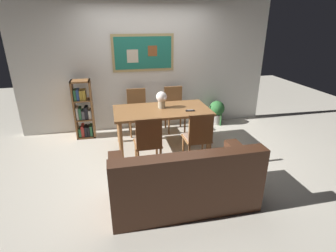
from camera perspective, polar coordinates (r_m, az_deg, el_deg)
name	(u,v)px	position (r m, az deg, el deg)	size (l,w,h in m)	color
ground_plane	(163,156)	(4.58, -1.07, -6.62)	(12.00, 12.00, 0.00)	beige
wall_back_with_painting	(148,66)	(5.59, -4.41, 12.80)	(5.20, 0.14, 2.60)	silver
dining_table	(162,114)	(4.69, -1.33, 2.66)	(1.69, 0.91, 0.73)	brown
dining_chair_far_left	(137,108)	(5.40, -6.71, 3.98)	(0.40, 0.41, 0.91)	brown
dining_chair_near_right	(198,135)	(4.11, 6.64, -1.93)	(0.40, 0.41, 0.91)	brown
dining_chair_far_right	(174,105)	(5.54, 1.35, 4.58)	(0.40, 0.41, 0.91)	brown
dining_chair_near_left	(148,140)	(3.93, -4.32, -3.00)	(0.40, 0.41, 0.91)	brown
leather_couch	(183,183)	(3.36, 3.38, -12.23)	(1.80, 0.84, 0.84)	#472819
bookshelf	(84,112)	(5.41, -17.87, 2.95)	(0.36, 0.28, 1.15)	brown
potted_ivy	(217,111)	(6.00, 10.53, 3.14)	(0.34, 0.34, 0.54)	#B2ADA3
flower_vase	(162,99)	(4.69, -1.38, 5.98)	(0.20, 0.20, 0.30)	tan
tv_remote	(190,111)	(4.58, 4.83, 3.37)	(0.16, 0.07, 0.02)	black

